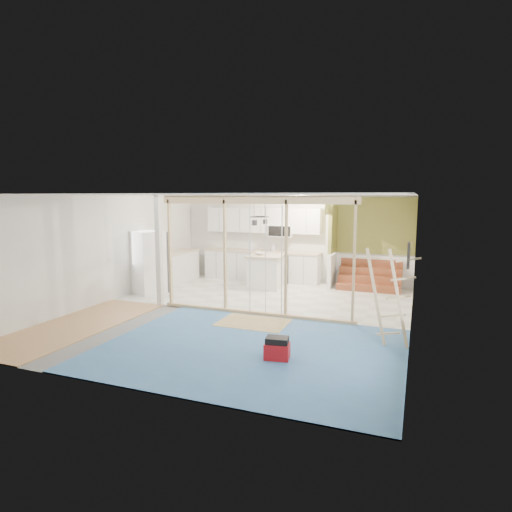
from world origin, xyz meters
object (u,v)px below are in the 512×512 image
at_px(fridge, 148,263).
at_px(ladder, 390,298).
at_px(island, 266,272).
at_px(toolbox, 277,349).

relative_size(fridge, ladder, 0.99).
distance_m(island, toolbox, 5.37).
bearing_deg(toolbox, fridge, 136.60).
relative_size(toolbox, ladder, 0.25).
xyz_separation_m(fridge, island, (2.67, 1.77, -0.36)).
xyz_separation_m(island, ladder, (3.56, -3.73, 0.39)).
bearing_deg(ladder, island, 138.44).
height_order(fridge, toolbox, fridge).
relative_size(island, toolbox, 2.41).
bearing_deg(fridge, island, 57.39).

